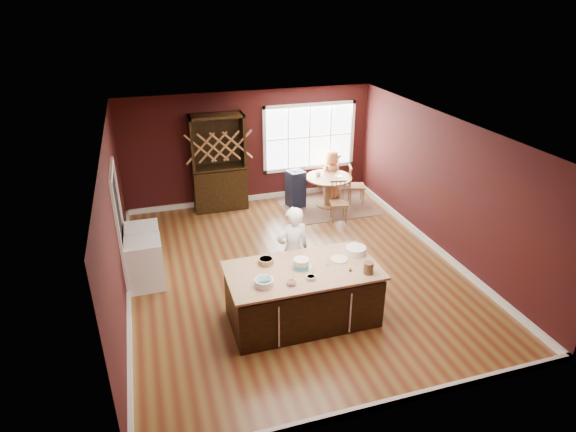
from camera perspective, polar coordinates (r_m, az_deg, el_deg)
The scene contains 28 objects.
room_shell at distance 8.47m, azimuth 0.76°, elevation 1.39°, with size 7.00×7.00×7.00m.
window at distance 11.97m, azimuth 2.54°, elevation 9.36°, with size 2.36×0.10×1.66m, color white, non-canonical shape.
doorway at distance 8.82m, azimuth -19.22°, elevation -1.41°, with size 0.08×1.26×2.13m, color white, non-canonical shape.
kitchen_island at distance 7.63m, azimuth 1.73°, elevation -9.41°, with size 2.34×1.22×0.92m.
dining_table at distance 11.56m, azimuth 4.80°, elevation 3.64°, with size 1.11×1.11×0.75m.
baker at distance 8.11m, azimuth 0.58°, elevation -4.10°, with size 0.58×0.38×1.60m, color white.
layer_cake at distance 7.38m, azimuth 1.58°, elevation -5.61°, with size 0.34×0.34×0.14m, color white, non-canonical shape.
bowl_blue at distance 6.96m, azimuth -2.84°, elevation -7.88°, with size 0.28×0.28×0.11m, color silver.
bowl_yellow at distance 7.49m, azimuth -2.63°, elevation -5.37°, with size 0.24×0.24×0.09m, color #A26A36.
bowl_pink at distance 6.99m, azimuth 0.37°, elevation -7.95°, with size 0.15×0.15×0.05m, color white.
bowl_olive at distance 7.12m, azimuth 2.73°, elevation -7.32°, with size 0.14×0.14×0.05m, color silver.
drinking_glass at distance 7.45m, azimuth 4.73°, elevation -5.41°, with size 0.07×0.07×0.13m, color white.
dinner_plate at distance 7.64m, azimuth 6.10°, elevation -5.11°, with size 0.27×0.27×0.02m, color beige.
white_tub at distance 7.83m, azimuth 8.03°, elevation -4.05°, with size 0.33×0.33×0.11m, color white.
stoneware_crock at distance 7.32m, azimuth 9.52°, elevation -6.09°, with size 0.15×0.15×0.18m, color brown.
toy_figurine at distance 7.36m, azimuth 7.41°, elevation -6.26°, with size 0.04×0.04×0.07m, color yellow, non-canonical shape.
rug at distance 11.76m, azimuth 4.71°, elevation 1.25°, with size 2.23×1.72×0.01m, color brown.
chair_east at distance 11.84m, azimuth 8.13°, elevation 3.73°, with size 0.40×0.38×0.96m, color olive, non-canonical shape.
chair_south at distance 10.87m, azimuth 6.06°, elevation 1.72°, with size 0.39×0.37×0.92m, color olive, non-canonical shape.
chair_north at distance 12.34m, azimuth 4.83°, elevation 5.02°, with size 0.44×0.42×1.04m, color brown, non-canonical shape.
seated_woman at distance 11.99m, azimuth 5.17°, elevation 4.89°, with size 0.61×0.39×1.24m, color #BC6D41.
high_chair at distance 11.53m, azimuth 0.91°, elevation 3.34°, with size 0.38×0.38×0.94m, color #1A223E, non-canonical shape.
toddler at distance 11.52m, azimuth 0.73°, elevation 5.14°, with size 0.18×0.14×0.26m, color #8CA5BF, non-canonical shape.
table_plate at distance 11.51m, azimuth 5.99°, elevation 4.69°, with size 0.19×0.19×0.01m, color beige.
table_cup at distance 11.51m, azimuth 3.60°, elevation 5.00°, with size 0.12×0.12×0.09m, color white.
hutch at distance 11.30m, azimuth -8.23°, elevation 6.21°, with size 1.24×0.52×2.27m, color #392011.
washer at distance 8.79m, azimuth -16.55°, elevation -5.44°, with size 0.61×0.59×0.89m, color silver.
dryer at distance 9.36m, azimuth -16.69°, elevation -3.55°, with size 0.60×0.58×0.87m, color white.
Camera 1 is at (-2.39, -7.36, 4.78)m, focal length 30.00 mm.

